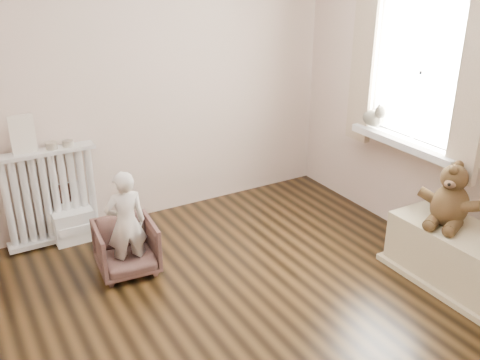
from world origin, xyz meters
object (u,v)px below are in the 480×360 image
radiator (52,201)px  toy_bench (454,257)px  armchair (126,248)px  toy_vanity (71,211)px  child (126,224)px  plush_cat (373,116)px  teddy_bear (451,197)px

radiator → toy_bench: radiator is taller
armchair → toy_vanity: bearing=113.4°
toy_bench → child: bearing=148.2°
child → toy_bench: size_ratio=0.90×
toy_vanity → plush_cat: (2.50, -0.95, 0.72)m
toy_bench → plush_cat: plush_cat is taller
armchair → child: 0.24m
plush_cat → child: bearing=169.6°
toy_bench → toy_vanity: bearing=138.5°
toy_vanity → armchair: 0.77m
toy_vanity → armchair: bearing=-71.7°
toy_vanity → toy_bench: (2.36, -2.09, -0.08)m
radiator → armchair: 0.87m
armchair → toy_bench: 2.52m
armchair → radiator: bearing=121.9°
armchair → toy_bench: bearing=-27.6°
radiator → teddy_bear: teddy_bear is taller
armchair → child: size_ratio=0.54×
armchair → plush_cat: 2.41m
armchair → plush_cat: plush_cat is taller
child → plush_cat: size_ratio=3.25×
radiator → teddy_bear: bearing=-39.1°
teddy_bear → plush_cat: (0.16, 1.04, 0.33)m
child → toy_vanity: bearing=-67.7°
teddy_bear → toy_vanity: bearing=116.6°
toy_vanity → plush_cat: 2.77m
radiator → plush_cat: size_ratio=3.26×
toy_vanity → armchair: (0.24, -0.73, -0.07)m
child → teddy_bear: size_ratio=1.75×
toy_vanity → child: (0.24, -0.78, 0.17)m
toy_bench → plush_cat: size_ratio=3.60×
toy_vanity → child: bearing=-72.8°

